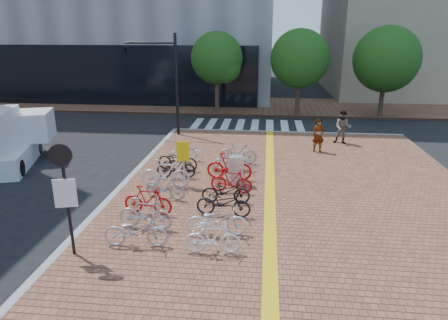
# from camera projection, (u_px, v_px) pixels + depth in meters

# --- Properties ---
(ground) EXTENTS (120.00, 120.00, 0.00)m
(ground) POSITION_uv_depth(u_px,v_px,m) (212.00, 218.00, 13.75)
(ground) COLOR black
(ground) RESTS_ON ground
(tactile_strip) EXTENTS (0.40, 34.00, 0.01)m
(tactile_strip) POSITION_uv_depth(u_px,v_px,m) (270.00, 317.00, 8.77)
(tactile_strip) COLOR yellow
(tactile_strip) RESTS_ON sidewalk
(kerb_west) EXTENTS (0.25, 34.00, 0.15)m
(kerb_west) POSITION_uv_depth(u_px,v_px,m) (15.00, 301.00, 9.41)
(kerb_west) COLOR gray
(kerb_west) RESTS_ON ground
(kerb_north) EXTENTS (14.00, 0.25, 0.15)m
(kerb_north) POSITION_uv_depth(u_px,v_px,m) (286.00, 133.00, 24.76)
(kerb_north) COLOR gray
(kerb_north) RESTS_ON ground
(far_sidewalk) EXTENTS (70.00, 8.00, 0.15)m
(far_sidewalk) POSITION_uv_depth(u_px,v_px,m) (246.00, 106.00, 33.57)
(far_sidewalk) COLOR brown
(far_sidewalk) RESTS_ON ground
(building_beige) EXTENTS (20.00, 18.00, 18.00)m
(building_beige) POSITION_uv_depth(u_px,v_px,m) (436.00, 0.00, 39.35)
(building_beige) COLOR gray
(building_beige) RESTS_ON ground
(crosswalk) EXTENTS (7.50, 4.00, 0.01)m
(crosswalk) POSITION_uv_depth(u_px,v_px,m) (247.00, 126.00, 26.93)
(crosswalk) COLOR silver
(crosswalk) RESTS_ON ground
(street_trees) EXTENTS (16.20, 4.60, 6.35)m
(street_trees) POSITION_uv_depth(u_px,v_px,m) (315.00, 60.00, 28.45)
(street_trees) COLOR #38281E
(street_trees) RESTS_ON far_sidewalk
(bike_0) EXTENTS (1.91, 0.79, 0.98)m
(bike_0) POSITION_uv_depth(u_px,v_px,m) (136.00, 231.00, 11.51)
(bike_0) COLOR #BBBBC0
(bike_0) RESTS_ON sidewalk
(bike_1) EXTENTS (1.78, 0.58, 1.06)m
(bike_1) POSITION_uv_depth(u_px,v_px,m) (145.00, 213.00, 12.52)
(bike_1) COLOR #BABABF
(bike_1) RESTS_ON sidewalk
(bike_2) EXTENTS (1.74, 0.62, 1.02)m
(bike_2) POSITION_uv_depth(u_px,v_px,m) (148.00, 200.00, 13.52)
(bike_2) COLOR #B80D13
(bike_2) RESTS_ON sidewalk
(bike_3) EXTENTS (1.66, 0.76, 0.96)m
(bike_3) POSITION_uv_depth(u_px,v_px,m) (165.00, 186.00, 14.78)
(bike_3) COLOR #A5A5A9
(bike_3) RESTS_ON sidewalk
(bike_4) EXTENTS (1.97, 0.68, 1.17)m
(bike_4) POSITION_uv_depth(u_px,v_px,m) (166.00, 173.00, 15.83)
(bike_4) COLOR white
(bike_4) RESTS_ON sidewalk
(bike_5) EXTENTS (1.69, 0.65, 0.99)m
(bike_5) POSITION_uv_depth(u_px,v_px,m) (176.00, 167.00, 16.84)
(bike_5) COLOR black
(bike_5) RESTS_ON sidewalk
(bike_6) EXTENTS (1.93, 0.93, 0.97)m
(bike_6) POSITION_uv_depth(u_px,v_px,m) (178.00, 160.00, 17.82)
(bike_6) COLOR black
(bike_6) RESTS_ON sidewalk
(bike_7) EXTENTS (1.71, 0.80, 0.86)m
(bike_7) POSITION_uv_depth(u_px,v_px,m) (186.00, 153.00, 19.02)
(bike_7) COLOR white
(bike_7) RESTS_ON sidewalk
(bike_8) EXTENTS (1.64, 0.57, 0.97)m
(bike_8) POSITION_uv_depth(u_px,v_px,m) (213.00, 238.00, 11.12)
(bike_8) COLOR white
(bike_8) RESTS_ON sidewalk
(bike_9) EXTENTS (1.95, 0.86, 0.99)m
(bike_9) POSITION_uv_depth(u_px,v_px,m) (217.00, 220.00, 12.13)
(bike_9) COLOR silver
(bike_9) RESTS_ON sidewalk
(bike_10) EXTENTS (1.90, 0.78, 0.97)m
(bike_10) POSITION_uv_depth(u_px,v_px,m) (223.00, 203.00, 13.40)
(bike_10) COLOR black
(bike_10) RESTS_ON sidewalk
(bike_11) EXTENTS (1.77, 0.67, 0.92)m
(bike_11) POSITION_uv_depth(u_px,v_px,m) (226.00, 191.00, 14.41)
(bike_11) COLOR black
(bike_11) RESTS_ON sidewalk
(bike_12) EXTENTS (1.68, 0.66, 0.98)m
(bike_12) POSITION_uv_depth(u_px,v_px,m) (231.00, 181.00, 15.34)
(bike_12) COLOR red
(bike_12) RESTS_ON sidewalk
(bike_13) EXTENTS (1.94, 0.68, 1.15)m
(bike_13) POSITION_uv_depth(u_px,v_px,m) (229.00, 166.00, 16.70)
(bike_13) COLOR red
(bike_13) RESTS_ON sidewalk
(bike_14) EXTENTS (1.85, 0.85, 0.94)m
(bike_14) POSITION_uv_depth(u_px,v_px,m) (233.00, 161.00, 17.66)
(bike_14) COLOR #B2B2B7
(bike_14) RESTS_ON sidewalk
(bike_15) EXTENTS (1.80, 0.57, 1.07)m
(bike_15) POSITION_uv_depth(u_px,v_px,m) (238.00, 152.00, 18.71)
(bike_15) COLOR #A6A6AA
(bike_15) RESTS_ON sidewalk
(pedestrian_a) EXTENTS (0.68, 0.51, 1.72)m
(pedestrian_a) POSITION_uv_depth(u_px,v_px,m) (319.00, 136.00, 20.41)
(pedestrian_a) COLOR gray
(pedestrian_a) RESTS_ON sidewalk
(pedestrian_b) EXTENTS (1.03, 0.88, 1.84)m
(pedestrian_b) POSITION_uv_depth(u_px,v_px,m) (343.00, 127.00, 21.88)
(pedestrian_b) COLOR #515467
(pedestrian_b) RESTS_ON sidewalk
(utility_box) EXTENTS (0.64, 0.54, 1.20)m
(utility_box) POSITION_uv_depth(u_px,v_px,m) (236.00, 170.00, 16.12)
(utility_box) COLOR silver
(utility_box) RESTS_ON sidewalk
(yellow_sign) EXTENTS (0.50, 0.16, 1.85)m
(yellow_sign) POSITION_uv_depth(u_px,v_px,m) (183.00, 155.00, 15.78)
(yellow_sign) COLOR #B7B7BC
(yellow_sign) RESTS_ON sidewalk
(notice_sign) EXTENTS (0.59, 0.21, 3.24)m
(notice_sign) POSITION_uv_depth(u_px,v_px,m) (65.00, 187.00, 10.59)
(notice_sign) COLOR black
(notice_sign) RESTS_ON sidewalk
(traffic_light_pole) EXTENTS (3.14, 1.21, 5.85)m
(traffic_light_pole) POSITION_uv_depth(u_px,v_px,m) (153.00, 66.00, 23.02)
(traffic_light_pole) COLOR black
(traffic_light_pole) RESTS_ON sidewalk
(box_truck) EXTENTS (3.43, 5.19, 2.78)m
(box_truck) POSITION_uv_depth(u_px,v_px,m) (5.00, 139.00, 18.54)
(box_truck) COLOR silver
(box_truck) RESTS_ON ground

